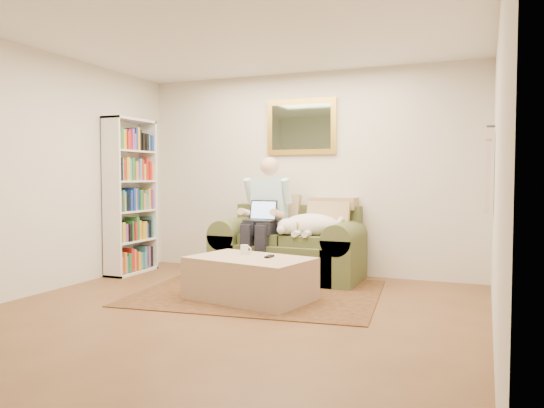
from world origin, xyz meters
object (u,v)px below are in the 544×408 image
Objects in this scene: bookshelf at (131,196)px; sofa at (289,254)px; seated_man at (264,218)px; laptop at (261,216)px; coffee_mug at (244,250)px; sleeping_dog at (311,225)px; ottoman at (250,279)px.

sofa is at bearing 11.55° from bookshelf.
seated_man is 0.08m from laptop.
sofa is 1.19× the size of seated_man.
bookshelf reaches higher than sofa.
seated_man is 0.94m from coffee_mug.
coffee_mug is (-0.11, -1.05, 0.18)m from sofa.
sofa is at bearing 164.26° from sleeping_dog.
sleeping_dog reaches higher than coffee_mug.
coffee_mug is at bearing -80.10° from seated_man.
bookshelf is at bearing 161.73° from coffee_mug.
bookshelf is at bearing -168.45° from sofa.
laptop reaches higher than sleeping_dog.
bookshelf reaches higher than coffee_mug.
laptop is 1.79m from bookshelf.
sofa is 17.82× the size of coffee_mug.
bookshelf reaches higher than sleeping_dog.
ottoman is (0.30, -0.99, -0.57)m from laptop.
seated_man is 0.60m from sleeping_dog.
laptop is (0.00, -0.07, 0.04)m from seated_man.
bookshelf is (-1.92, 0.64, 0.51)m from coffee_mug.
coffee_mug is at bearing -79.28° from laptop.
sofa is at bearing 91.49° from ottoman.
sleeping_dog is (0.59, 0.14, -0.10)m from laptop.
laptop is 0.17× the size of bookshelf.
sleeping_dog is at bearing 13.64° from laptop.
bookshelf is (-2.04, -0.42, 0.69)m from sofa.
coffee_mug reaches higher than ottoman.
sofa is 0.60m from laptop.
ottoman is (-0.29, -1.13, -0.46)m from sleeping_dog.
sofa reaches higher than ottoman.
sleeping_dog reaches higher than ottoman.
sofa is 1.07m from coffee_mug.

